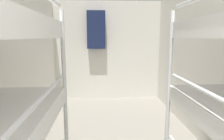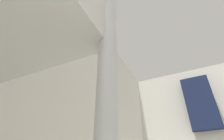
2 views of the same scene
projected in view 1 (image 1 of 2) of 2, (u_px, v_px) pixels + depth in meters
wall_left at (0, 68)px, 2.31m from camera, size 0.06×5.43×2.44m
wall_right at (224, 66)px, 2.47m from camera, size 0.06×5.43×2.44m
wall_back at (107, 51)px, 5.04m from camera, size 2.76×0.06×2.44m
hanging_coat at (96, 30)px, 4.79m from camera, size 0.44×0.12×0.90m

